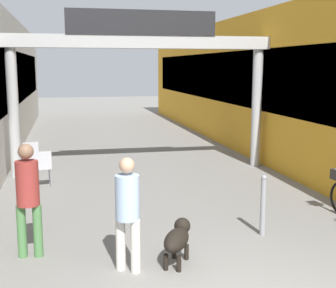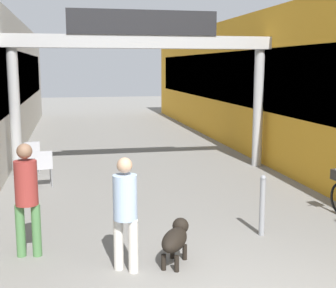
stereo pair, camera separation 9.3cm
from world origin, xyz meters
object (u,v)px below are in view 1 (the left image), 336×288
(dog_on_leash, at_px, (178,238))
(cafe_chair_aluminium_nearer, at_px, (43,165))
(cafe_chair_aluminium_farther, at_px, (30,155))
(bollard_post_metal, at_px, (263,205))
(pedestrian_companion, at_px, (28,193))
(pedestrian_with_dog, at_px, (127,207))

(dog_on_leash, xyz_separation_m, cafe_chair_aluminium_nearer, (-2.13, 4.95, 0.16))
(cafe_chair_aluminium_farther, bearing_deg, dog_on_leash, -68.65)
(bollard_post_metal, height_order, cafe_chair_aluminium_nearer, bollard_post_metal)
(pedestrian_companion, height_order, cafe_chair_aluminium_farther, pedestrian_companion)
(pedestrian_companion, height_order, bollard_post_metal, pedestrian_companion)
(pedestrian_companion, bearing_deg, pedestrian_with_dog, -30.63)
(pedestrian_with_dog, bearing_deg, pedestrian_companion, 149.37)
(pedestrian_companion, height_order, cafe_chair_aluminium_nearer, pedestrian_companion)
(pedestrian_with_dog, height_order, cafe_chair_aluminium_farther, pedestrian_with_dog)
(pedestrian_with_dog, bearing_deg, cafe_chair_aluminium_farther, 105.08)
(pedestrian_with_dog, height_order, bollard_post_metal, pedestrian_with_dog)
(pedestrian_companion, distance_m, bollard_post_metal, 3.88)
(dog_on_leash, height_order, cafe_chair_aluminium_nearer, cafe_chair_aluminium_nearer)
(dog_on_leash, relative_size, bollard_post_metal, 0.81)
(pedestrian_companion, xyz_separation_m, cafe_chair_aluminium_farther, (-0.37, 5.72, -0.47))
(bollard_post_metal, distance_m, cafe_chair_aluminium_nearer, 5.64)
(dog_on_leash, height_order, bollard_post_metal, bollard_post_metal)
(pedestrian_companion, bearing_deg, dog_on_leash, -18.30)
(pedestrian_with_dog, height_order, dog_on_leash, pedestrian_with_dog)
(dog_on_leash, distance_m, cafe_chair_aluminium_farther, 6.91)
(cafe_chair_aluminium_farther, bearing_deg, cafe_chair_aluminium_nearer, -75.36)
(dog_on_leash, distance_m, bollard_post_metal, 1.90)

